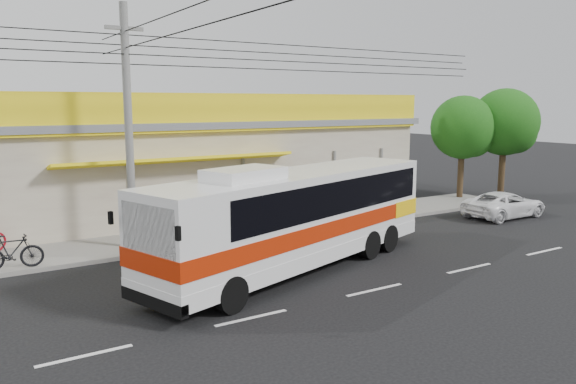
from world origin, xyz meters
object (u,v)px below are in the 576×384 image
Objects in this scene: utility_pole at (125,48)px; tree_near at (465,130)px; motorbike_dark at (12,252)px; tree_far at (507,124)px; white_car at (505,205)px; coach_bus at (301,212)px.

utility_pole reaches higher than tree_near.
motorbike_dark is at bearing -175.17° from tree_near.
utility_pole is 5.58× the size of tree_far.
tree_far reaches higher than white_car.
coach_bus is 12.84m from white_car.
motorbike_dark is 0.32× the size of tree_near.
tree_far is (24.96, 0.97, 3.42)m from motorbike_dark.
coach_bus reaches higher than motorbike_dark.
white_car is at bearing -9.56° from coach_bus.
tree_far reaches higher than motorbike_dark.
motorbike_dark reaches higher than white_car.
coach_bus is 6.25× the size of motorbike_dark.
utility_pole is at bearing 78.88° from white_car.
coach_bus is 1.90× the size of tree_far.
tree_far is at bearing -52.29° from white_car.
tree_far is at bearing 0.75° from utility_pole.
tree_far is at bearing -82.35° from motorbike_dark.
tree_far is (20.93, 0.27, -3.04)m from utility_pole.
utility_pole is (-3.92, 5.03, 5.29)m from coach_bus.
coach_bus is at bearing 98.10° from white_car.
tree_near is (22.71, 1.92, 3.15)m from motorbike_dark.
utility_pole is at bearing 109.94° from coach_bus.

